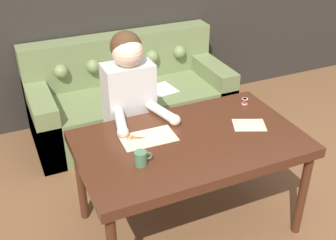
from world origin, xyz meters
name	(u,v)px	position (x,y,z in m)	size (l,w,h in m)	color
ground_plane	(209,227)	(0.00, 0.00, 0.00)	(16.00, 16.00, 0.00)	brown
dining_table	(190,148)	(-0.12, 0.10, 0.67)	(1.48, 0.89, 0.74)	#472314
couch	(130,99)	(-0.04, 1.58, 0.32)	(1.91, 0.85, 0.90)	olive
person	(130,113)	(-0.33, 0.70, 0.68)	(0.46, 0.58, 1.31)	#33281E
pattern_paper_main	(148,138)	(-0.37, 0.23, 0.74)	(0.36, 0.22, 0.00)	beige
pattern_paper_offcut	(249,125)	(0.33, 0.10, 0.74)	(0.27, 0.24, 0.00)	beige
scissors	(138,138)	(-0.43, 0.26, 0.74)	(0.22, 0.15, 0.01)	silver
mug	(141,158)	(-0.52, -0.02, 0.79)	(0.11, 0.08, 0.09)	#47704C
thread_spool	(245,101)	(0.47, 0.38, 0.76)	(0.04, 0.04, 0.05)	red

